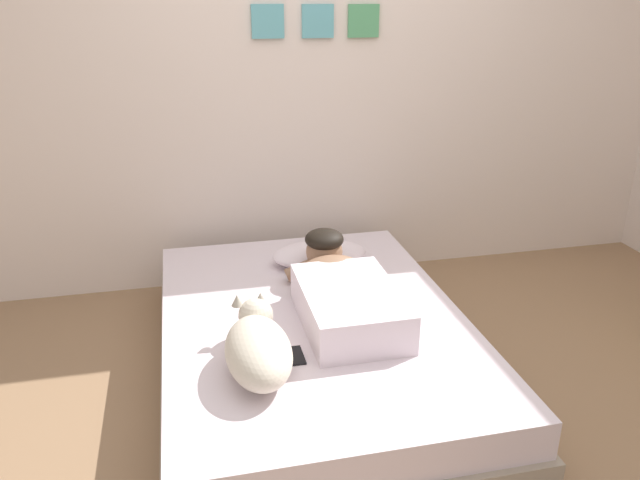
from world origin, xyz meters
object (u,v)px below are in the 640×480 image
(coffee_cup, at_px, (339,268))
(bed, at_px, (313,344))
(person_lying, at_px, (342,290))
(dog, at_px, (258,347))
(cell_phone, at_px, (295,356))
(pillow, at_px, (320,254))

(coffee_cup, bearing_deg, bed, -119.72)
(coffee_cup, bearing_deg, person_lying, -102.94)
(person_lying, xyz_separation_m, coffee_cup, (0.09, 0.39, -0.07))
(bed, xyz_separation_m, coffee_cup, (0.23, 0.40, 0.20))
(dog, bearing_deg, coffee_cup, 55.82)
(person_lying, relative_size, dog, 1.60)
(bed, height_order, person_lying, person_lying)
(coffee_cup, bearing_deg, cell_phone, -117.27)
(bed, bearing_deg, dog, -128.33)
(dog, xyz_separation_m, cell_phone, (0.16, 0.06, -0.10))
(dog, bearing_deg, cell_phone, 19.80)
(bed, relative_size, dog, 3.45)
(bed, height_order, dog, dog)
(dog, relative_size, cell_phone, 4.11)
(bed, bearing_deg, person_lying, 6.29)
(pillow, height_order, person_lying, person_lying)
(person_lying, distance_m, coffee_cup, 0.40)
(pillow, bearing_deg, coffee_cup, -66.68)
(bed, bearing_deg, cell_phone, -114.15)
(bed, height_order, cell_phone, cell_phone)
(pillow, bearing_deg, bed, -105.71)
(dog, height_order, cell_phone, dog)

